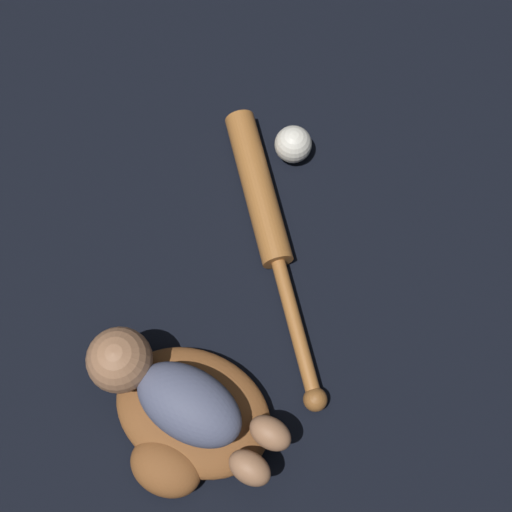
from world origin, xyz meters
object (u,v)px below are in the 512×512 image
(baby_figure, at_px, (171,393))
(baseball, at_px, (293,144))
(baseball_glove, at_px, (189,421))
(baseball_bat, at_px, (266,216))

(baby_figure, relative_size, baseball, 4.90)
(baseball_glove, xyz_separation_m, baseball_bat, (-0.04, -0.41, -0.01))
(baseball_bat, relative_size, baseball, 7.45)
(baby_figure, bearing_deg, baseball, -99.76)
(baseball_glove, distance_m, baby_figure, 0.09)
(baseball_glove, distance_m, baseball_bat, 0.41)
(baby_figure, bearing_deg, baseball_glove, 136.69)
(baseball_glove, height_order, baby_figure, baby_figure)
(baseball_bat, distance_m, baseball, 0.16)
(baby_figure, distance_m, baseball, 0.55)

